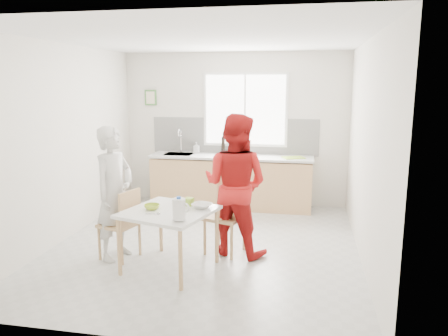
% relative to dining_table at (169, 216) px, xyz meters
% --- Properties ---
extents(ground, '(4.50, 4.50, 0.00)m').
position_rel_dining_table_xyz_m(ground, '(0.25, 0.79, -0.64)').
color(ground, '#B7B7B2').
rests_on(ground, ground).
extents(room_shell, '(4.50, 4.50, 4.50)m').
position_rel_dining_table_xyz_m(room_shell, '(0.25, 0.79, 1.00)').
color(room_shell, silver).
rests_on(room_shell, ground).
extents(window, '(1.50, 0.06, 1.30)m').
position_rel_dining_table_xyz_m(window, '(0.45, 3.02, 1.06)').
color(window, white).
rests_on(window, room_shell).
extents(backsplash, '(3.00, 0.02, 0.65)m').
position_rel_dining_table_xyz_m(backsplash, '(0.25, 3.03, 0.58)').
color(backsplash, white).
rests_on(backsplash, room_shell).
extents(picture_frame, '(0.22, 0.03, 0.28)m').
position_rel_dining_table_xyz_m(picture_frame, '(-1.30, 3.02, 1.26)').
color(picture_frame, '#45823B').
rests_on(picture_frame, room_shell).
extents(kitchen_counter, '(2.84, 0.64, 1.37)m').
position_rel_dining_table_xyz_m(kitchen_counter, '(0.25, 2.74, -0.23)').
color(kitchen_counter, tan).
rests_on(kitchen_counter, ground).
extents(dining_table, '(1.15, 1.15, 0.72)m').
position_rel_dining_table_xyz_m(dining_table, '(0.00, 0.00, 0.00)').
color(dining_table, white).
rests_on(dining_table, ground).
extents(chair_left, '(0.50, 0.50, 0.89)m').
position_rel_dining_table_xyz_m(chair_left, '(-0.66, 0.19, -0.16)').
color(chair_left, tan).
rests_on(chair_left, ground).
extents(chair_far, '(0.55, 0.55, 0.96)m').
position_rel_dining_table_xyz_m(chair_far, '(0.56, 0.70, -0.12)').
color(chair_far, tan).
rests_on(chair_far, ground).
extents(person_white, '(0.55, 0.69, 1.66)m').
position_rel_dining_table_xyz_m(person_white, '(-0.77, 0.22, 0.19)').
color(person_white, silver).
rests_on(person_white, ground).
extents(person_red, '(1.03, 0.89, 1.80)m').
position_rel_dining_table_xyz_m(person_red, '(0.67, 0.65, 0.26)').
color(person_red, red).
rests_on(person_red, ground).
extents(bowl_green, '(0.22, 0.22, 0.06)m').
position_rel_dining_table_xyz_m(bowl_green, '(-0.21, 0.01, 0.10)').
color(bowl_green, '#A3C22C').
rests_on(bowl_green, dining_table).
extents(bowl_white, '(0.28, 0.28, 0.06)m').
position_rel_dining_table_xyz_m(bowl_white, '(0.36, 0.16, 0.10)').
color(bowl_white, white).
rests_on(bowl_white, dining_table).
extents(milk_jug, '(0.20, 0.14, 0.25)m').
position_rel_dining_table_xyz_m(milk_jug, '(0.24, -0.36, 0.21)').
color(milk_jug, white).
rests_on(milk_jug, dining_table).
extents(green_box, '(0.12, 0.12, 0.09)m').
position_rel_dining_table_xyz_m(green_box, '(0.17, 0.24, 0.12)').
color(green_box, '#88B62A').
rests_on(green_box, dining_table).
extents(spoon, '(0.16, 0.02, 0.01)m').
position_rel_dining_table_xyz_m(spoon, '(-0.14, -0.19, 0.08)').
color(spoon, '#A5A5AA').
rests_on(spoon, dining_table).
extents(cutting_board, '(0.42, 0.37, 0.01)m').
position_rel_dining_table_xyz_m(cutting_board, '(1.33, 2.70, 0.28)').
color(cutting_board, '#8DB72A').
rests_on(cutting_board, kitchen_counter).
extents(wine_bottle_a, '(0.07, 0.07, 0.32)m').
position_rel_dining_table_xyz_m(wine_bottle_a, '(0.08, 2.89, 0.44)').
color(wine_bottle_a, black).
rests_on(wine_bottle_a, kitchen_counter).
extents(wine_bottle_b, '(0.07, 0.07, 0.30)m').
position_rel_dining_table_xyz_m(wine_bottle_b, '(0.26, 2.82, 0.43)').
color(wine_bottle_b, black).
rests_on(wine_bottle_b, kitchen_counter).
extents(jar_amber, '(0.06, 0.06, 0.16)m').
position_rel_dining_table_xyz_m(jar_amber, '(0.36, 2.80, 0.36)').
color(jar_amber, brown).
rests_on(jar_amber, kitchen_counter).
extents(soap_bottle, '(0.10, 0.10, 0.20)m').
position_rel_dining_table_xyz_m(soap_bottle, '(-0.41, 2.91, 0.37)').
color(soap_bottle, '#999999').
rests_on(soap_bottle, kitchen_counter).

